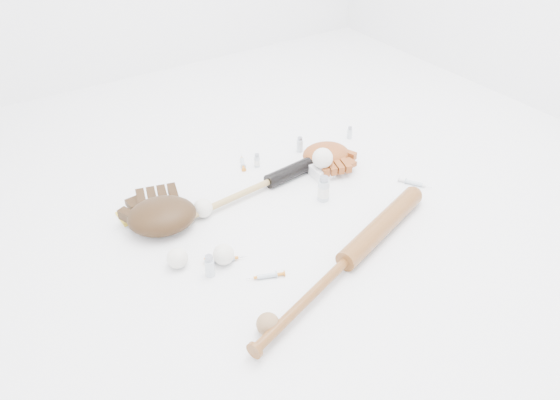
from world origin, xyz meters
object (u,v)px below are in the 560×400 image
bat_dark (270,181)px  glove_dark (162,215)px  pedestal (322,172)px  bat_wood (346,261)px

bat_dark → glove_dark: (-0.45, -0.00, 0.02)m
bat_dark → pedestal: (0.22, -0.05, -0.01)m
bat_dark → pedestal: bat_dark is taller
bat_dark → pedestal: 0.22m
bat_wood → glove_dark: bearing=109.2°
bat_wood → glove_dark: 0.67m
bat_dark → bat_wood: bearing=-100.5°
bat_dark → pedestal: size_ratio=10.00×
bat_dark → bat_wood: (-0.05, -0.53, 0.01)m
bat_wood → pedestal: (0.26, 0.48, -0.01)m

